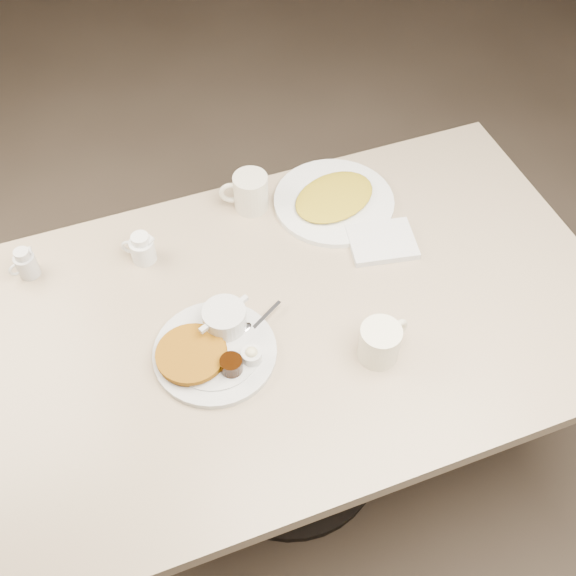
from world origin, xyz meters
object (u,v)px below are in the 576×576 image
object	(u,v)px
creamer_left	(26,264)
hash_plate	(334,200)
main_plate	(214,345)
creamer_right	(142,248)
coffee_mug_near	(381,342)
diner_table	(291,353)
coffee_mug_far	(250,192)

from	to	relation	value
creamer_left	hash_plate	distance (m)	0.77
main_plate	creamer_right	distance (m)	0.33
creamer_right	hash_plate	bearing A→B (deg)	1.31
coffee_mug_near	hash_plate	world-z (taller)	coffee_mug_near
creamer_left	creamer_right	xyz separation A→B (m)	(0.27, -0.05, -0.00)
main_plate	creamer_left	size ratio (longest dim) A/B	4.47
diner_table	coffee_mug_near	distance (m)	0.31
coffee_mug_far	creamer_left	xyz separation A→B (m)	(-0.56, -0.03, -0.01)
main_plate	creamer_left	bearing A→B (deg)	133.95
main_plate	coffee_mug_near	world-z (taller)	coffee_mug_near
coffee_mug_near	hash_plate	size ratio (longest dim) A/B	0.34
creamer_left	hash_plate	world-z (taller)	creamer_left
main_plate	creamer_left	xyz separation A→B (m)	(-0.35, 0.36, 0.01)
coffee_mug_far	creamer_right	world-z (taller)	coffee_mug_far
coffee_mug_near	creamer_right	distance (m)	0.61
diner_table	main_plate	xyz separation A→B (m)	(-0.19, -0.04, 0.19)
main_plate	coffee_mug_far	size ratio (longest dim) A/B	2.65
hash_plate	main_plate	bearing A→B (deg)	-142.19
diner_table	main_plate	size ratio (longest dim) A/B	4.19
coffee_mug_near	creamer_right	size ratio (longest dim) A/B	1.67
creamer_left	creamer_right	distance (m)	0.27
coffee_mug_near	creamer_left	bearing A→B (deg)	144.10
coffee_mug_near	diner_table	bearing A→B (deg)	130.04
creamer_right	diner_table	bearing A→B (deg)	-45.23
diner_table	main_plate	distance (m)	0.27
coffee_mug_near	creamer_right	world-z (taller)	coffee_mug_near
diner_table	coffee_mug_near	world-z (taller)	coffee_mug_near
coffee_mug_far	creamer_right	xyz separation A→B (m)	(-0.30, -0.08, -0.01)
diner_table	hash_plate	xyz separation A→B (m)	(0.23, 0.29, 0.18)
diner_table	coffee_mug_near	xyz separation A→B (m)	(0.14, -0.17, 0.22)
coffee_mug_near	creamer_left	world-z (taller)	coffee_mug_near
hash_plate	diner_table	bearing A→B (deg)	-128.11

